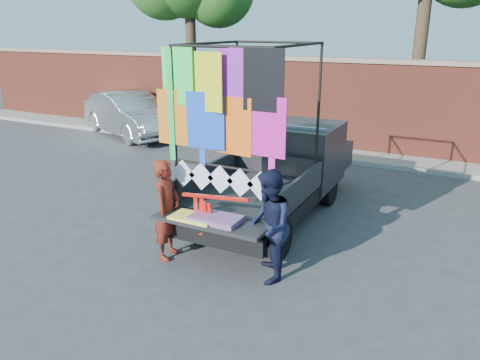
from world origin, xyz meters
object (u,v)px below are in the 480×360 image
at_px(pickup_truck, 284,169).
at_px(woman, 167,210).
at_px(sedan, 130,114).
at_px(man, 268,227).

bearing_deg(pickup_truck, woman, -106.12).
relative_size(sedan, man, 2.68).
relative_size(pickup_truck, woman, 3.23).
height_order(pickup_truck, sedan, pickup_truck).
relative_size(woman, man, 0.98).
height_order(sedan, woman, woman).
xyz_separation_m(pickup_truck, woman, (-0.79, -2.74, -0.02)).
height_order(sedan, man, man).
height_order(pickup_truck, man, pickup_truck).
distance_m(pickup_truck, woman, 2.86).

